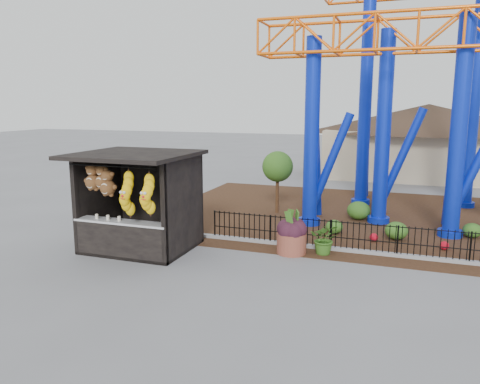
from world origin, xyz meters
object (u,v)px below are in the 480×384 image
(prize_booth, at_px, (136,203))
(terracotta_planter, at_px, (292,243))
(potted_plant, at_px, (325,239))
(roller_coaster, at_px, (420,55))

(prize_booth, bearing_deg, terracotta_planter, 16.50)
(prize_booth, height_order, potted_plant, prize_booth)
(roller_coaster, bearing_deg, terracotta_planter, -119.99)
(potted_plant, bearing_deg, prize_booth, -174.35)
(roller_coaster, relative_size, potted_plant, 11.10)
(terracotta_planter, bearing_deg, prize_booth, -163.50)
(prize_booth, height_order, terracotta_planter, prize_booth)
(terracotta_planter, bearing_deg, potted_plant, 15.35)
(prize_booth, distance_m, terracotta_planter, 5.03)
(prize_booth, distance_m, potted_plant, 5.99)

